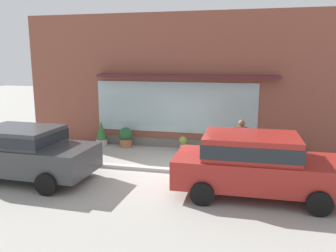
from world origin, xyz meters
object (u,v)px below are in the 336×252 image
(potted_plant_corner_tall, at_px, (183,143))
(parked_car_dark_gray, at_px, (25,150))
(potted_plant_window_right, at_px, (204,142))
(parked_car_red, at_px, (255,162))
(pedestrian_with_handbag, at_px, (240,140))
(fire_hydrant, at_px, (218,155))
(potted_plant_by_entrance, at_px, (302,150))
(potted_plant_window_left, at_px, (264,145))
(potted_plant_window_center, at_px, (101,133))
(potted_plant_low_front, at_px, (126,137))

(potted_plant_corner_tall, bearing_deg, parked_car_dark_gray, -135.13)
(potted_plant_corner_tall, distance_m, potted_plant_window_right, 0.84)
(parked_car_red, bearing_deg, pedestrian_with_handbag, 100.39)
(fire_hydrant, height_order, potted_plant_by_entrance, fire_hydrant)
(pedestrian_with_handbag, distance_m, parked_car_red, 2.41)
(pedestrian_with_handbag, relative_size, potted_plant_window_left, 1.88)
(potted_plant_by_entrance, bearing_deg, potted_plant_window_center, -179.68)
(parked_car_red, xyz_separation_m, potted_plant_by_entrance, (1.80, 4.20, -0.66))
(fire_hydrant, relative_size, pedestrian_with_handbag, 0.57)
(parked_car_red, bearing_deg, potted_plant_window_left, 83.72)
(fire_hydrant, xyz_separation_m, pedestrian_with_handbag, (0.72, 0.28, 0.48))
(fire_hydrant, bearing_deg, potted_plant_window_center, 158.10)
(fire_hydrant, bearing_deg, potted_plant_window_left, 51.30)
(parked_car_red, height_order, potted_plant_window_center, parked_car_red)
(potted_plant_corner_tall, bearing_deg, potted_plant_low_front, 172.88)
(potted_plant_window_left, bearing_deg, potted_plant_by_entrance, 5.35)
(pedestrian_with_handbag, xyz_separation_m, parked_car_red, (0.46, -2.37, -0.02))
(parked_car_red, bearing_deg, potted_plant_low_front, 141.17)
(fire_hydrant, height_order, potted_plant_window_left, fire_hydrant)
(potted_plant_window_center, bearing_deg, potted_plant_by_entrance, 0.32)
(parked_car_red, xyz_separation_m, potted_plant_low_front, (-5.21, 4.11, -0.52))
(parked_car_dark_gray, height_order, potted_plant_window_left, parked_car_dark_gray)
(potted_plant_by_entrance, relative_size, potted_plant_window_right, 0.58)
(parked_car_red, bearing_deg, parked_car_dark_gray, -177.92)
(parked_car_dark_gray, distance_m, potted_plant_corner_tall, 5.85)
(potted_plant_by_entrance, bearing_deg, parked_car_dark_gray, -152.36)
(fire_hydrant, xyz_separation_m, potted_plant_window_right, (-0.68, 1.73, -0.01))
(parked_car_red, distance_m, potted_plant_window_left, 4.12)
(potted_plant_window_left, bearing_deg, pedestrian_with_handbag, -116.94)
(parked_car_dark_gray, height_order, potted_plant_corner_tall, parked_car_dark_gray)
(parked_car_dark_gray, xyz_separation_m, potted_plant_window_center, (0.50, 4.47, -0.41))
(potted_plant_window_center, distance_m, potted_plant_by_entrance, 8.13)
(potted_plant_by_entrance, bearing_deg, potted_plant_window_right, -173.97)
(pedestrian_with_handbag, bearing_deg, parked_car_dark_gray, 45.40)
(fire_hydrant, height_order, potted_plant_corner_tall, fire_hydrant)
(potted_plant_low_front, relative_size, potted_plant_by_entrance, 1.42)
(potted_plant_by_entrance, xyz_separation_m, potted_plant_corner_tall, (-4.50, -0.40, 0.09))
(parked_car_dark_gray, distance_m, potted_plant_low_front, 4.74)
(parked_car_dark_gray, relative_size, potted_plant_corner_tall, 6.38)
(pedestrian_with_handbag, relative_size, potted_plant_window_right, 1.65)
(potted_plant_window_center, relative_size, potted_plant_by_entrance, 1.82)
(potted_plant_low_front, bearing_deg, parked_car_red, -38.26)
(parked_car_dark_gray, height_order, potted_plant_low_front, parked_car_dark_gray)
(potted_plant_by_entrance, distance_m, potted_plant_window_right, 3.69)
(pedestrian_with_handbag, relative_size, parked_car_red, 0.37)
(potted_plant_window_left, bearing_deg, potted_plant_window_center, 179.28)
(pedestrian_with_handbag, height_order, potted_plant_window_right, pedestrian_with_handbag)
(fire_hydrant, xyz_separation_m, potted_plant_corner_tall, (-1.51, 1.71, -0.12))
(parked_car_dark_gray, bearing_deg, fire_hydrant, 24.64)
(fire_hydrant, distance_m, potted_plant_window_right, 1.86)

